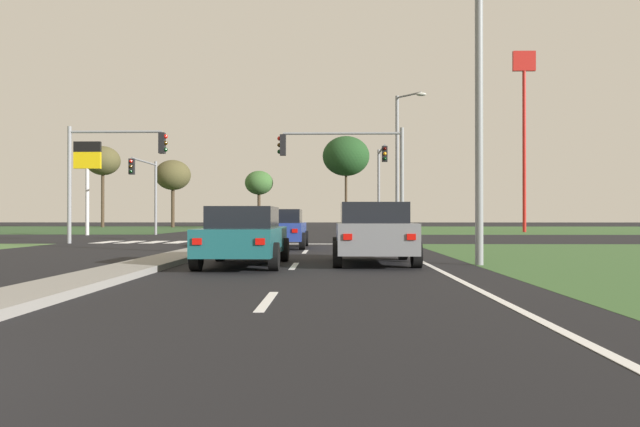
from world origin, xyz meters
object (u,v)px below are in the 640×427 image
traffic_signal_near_left (106,163)px  treeline_fourth (346,156)px  treeline_near (103,161)px  car_grey_near (373,233)px  traffic_signal_near_right (353,162)px  pedestrian_at_median (271,216)px  traffic_signal_far_right (381,174)px  car_teal_fourth (244,235)px  street_lamp_near (482,71)px  car_beige_third (265,221)px  fuel_price_totem (87,167)px  car_blue_second (280,228)px  treeline_third (259,183)px  fastfood_pole_sign (524,103)px  traffic_signal_far_left (147,182)px  street_lamp_second (400,158)px  treeline_second (173,175)px

traffic_signal_near_left → treeline_fourth: bearing=73.3°
treeline_near → traffic_signal_near_left: bearing=-68.4°
car_grey_near → traffic_signal_near_right: size_ratio=0.73×
pedestrian_at_median → traffic_signal_far_right: bearing=31.7°
car_teal_fourth → street_lamp_near: bearing=0.8°
car_beige_third → fuel_price_totem: (-9.44, -21.39, 3.77)m
car_blue_second → fuel_price_totem: bearing=132.1°
car_grey_near → treeline_third: treeline_third is taller
fastfood_pole_sign → treeline_third: fastfood_pole_sign is taller
street_lamp_near → treeline_third: 55.78m
treeline_near → treeline_fourth: bearing=-5.7°
car_beige_third → traffic_signal_far_left: (-5.20, -22.27, 2.71)m
traffic_signal_far_left → treeline_third: (3.44, 31.15, 1.69)m
pedestrian_at_median → treeline_near: 35.60m
fastfood_pole_sign → treeline_near: bearing=152.9°
traffic_signal_far_right → street_lamp_near: bearing=-88.6°
street_lamp_second → treeline_fourth: bearing=93.8°
traffic_signal_near_left → car_grey_near: bearing=-45.0°
traffic_signal_near_left → treeline_near: treeline_near is taller
street_lamp_near → fuel_price_totem: size_ratio=1.38×
car_grey_near → fuel_price_totem: size_ratio=0.68×
car_blue_second → car_teal_fourth: car_blue_second is taller
street_lamp_near → traffic_signal_near_right: bearing=102.9°
pedestrian_at_median → treeline_second: size_ratio=0.23×
traffic_signal_far_right → treeline_second: (-21.92, 30.77, 2.13)m
traffic_signal_far_left → fuel_price_totem: (-4.24, 0.88, 1.05)m
car_teal_fourth → traffic_signal_near_right: traffic_signal_near_right is taller
car_teal_fourth → treeline_near: (-25.08, 54.80, 7.09)m
car_blue_second → treeline_third: bearing=98.1°
traffic_signal_near_right → traffic_signal_far_left: bearing=139.3°
car_beige_third → treeline_near: treeline_near is taller
traffic_signal_far_left → fastfood_pole_sign: (27.48, 9.65, 6.85)m
treeline_near → treeline_fourth: 29.00m
street_lamp_second → traffic_signal_far_right: bearing=97.6°
pedestrian_at_median → fuel_price_totem: fuel_price_totem is taller
treeline_fourth → car_grey_near: bearing=-90.6°
car_grey_near → treeline_second: 57.42m
traffic_signal_near_left → fastfood_pole_sign: (25.78, 20.85, 6.65)m
traffic_signal_near_left → fastfood_pole_sign: fastfood_pole_sign is taller
traffic_signal_far_left → fastfood_pole_sign: size_ratio=0.36×
car_blue_second → pedestrian_at_median: pedestrian_at_median is taller
treeline_fourth → treeline_near: bearing=174.3°
car_blue_second → street_lamp_second: 12.39m
car_grey_near → car_beige_third: car_grey_near is taller
car_beige_third → traffic_signal_far_left: 23.03m
fuel_price_totem → treeline_fourth: (17.87, 27.68, 3.52)m
car_blue_second → traffic_signal_far_left: (-9.99, 14.88, 2.74)m
traffic_signal_near_right → traffic_signal_far_right: bearing=79.2°
fastfood_pole_sign → treeline_fourth: bearing=126.2°
car_beige_third → traffic_signal_near_right: (7.81, -33.48, 2.91)m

